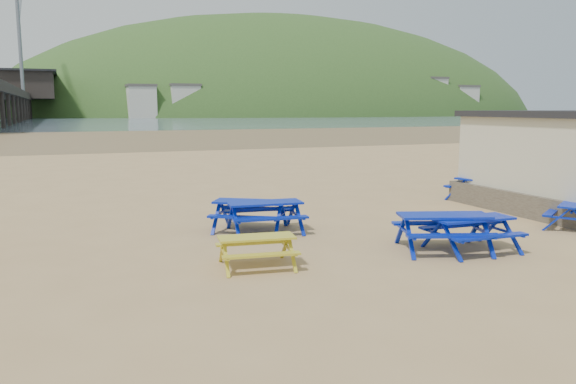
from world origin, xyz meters
name	(u,v)px	position (x,y,z in m)	size (l,w,h in m)	color
ground	(319,240)	(0.00, 0.00, 0.00)	(400.00, 400.00, 0.00)	tan
wet_sand	(116,136)	(0.00, 55.00, 0.00)	(400.00, 400.00, 0.00)	brown
sea	(81,119)	(0.00, 170.00, 0.01)	(400.00, 400.00, 0.00)	#445561
picnic_table_blue_a	(265,217)	(-0.96, 1.30, 0.41)	(2.07, 1.73, 0.81)	#0227A0
picnic_table_blue_b	(250,216)	(-1.24, 1.65, 0.40)	(2.44, 2.32, 0.80)	#0227A0
picnic_table_blue_c	(479,188)	(7.85, 3.37, 0.42)	(2.44, 2.19, 0.85)	#0227A0
picnic_table_blue_d	(443,233)	(2.16, -2.06, 0.43)	(2.45, 2.21, 0.85)	#0227A0
picnic_table_blue_e	(472,234)	(2.75, -2.32, 0.39)	(1.92, 1.57, 0.78)	#0227A0
picnic_table_blue_f	(575,216)	(6.97, -1.41, 0.35)	(2.14, 2.05, 0.70)	#0227A0
picnic_table_yellow	(257,252)	(-2.22, -1.73, 0.33)	(1.70, 1.45, 0.65)	gold
pier	(16,100)	(-17.99, 178.23, 5.46)	(24.00, 220.00, 39.29)	black
headland_town	(284,137)	(90.00, 229.68, -9.91)	(264.00, 144.00, 108.00)	#2D4C1E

